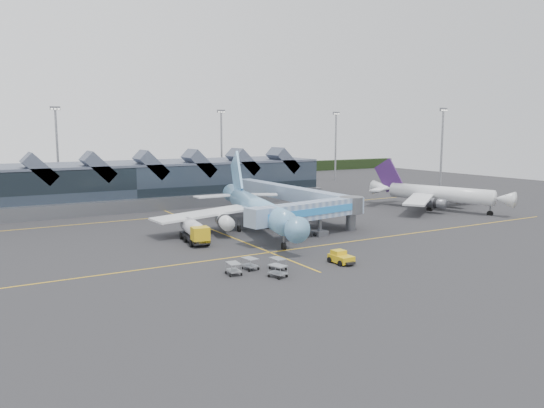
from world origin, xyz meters
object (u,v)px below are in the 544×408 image
jet_bridge (316,211)px  fuel_truck (194,230)px  regional_jet (435,193)px  pushback_tug (341,258)px  main_airliner (256,208)px

jet_bridge → fuel_truck: size_ratio=2.38×
regional_jet → jet_bridge: (-38.32, -10.88, 0.68)m
pushback_tug → main_airliner: bearing=85.4°
fuel_truck → jet_bridge: bearing=-10.8°
regional_jet → fuel_truck: size_ratio=3.14×
pushback_tug → fuel_truck: bearing=116.3°
main_airliner → jet_bridge: (5.56, -9.26, 0.25)m
main_airliner → fuel_truck: main_airliner is taller
main_airliner → jet_bridge: bearing=-45.2°
main_airliner → fuel_truck: size_ratio=4.11×
regional_jet → main_airliner: bearing=164.8°
jet_bridge → pushback_tug: (-6.95, -15.53, -3.37)m
main_airliner → pushback_tug: (-1.40, -24.79, -3.12)m
regional_jet → pushback_tug: bearing=-167.0°
main_airliner → regional_jet: bearing=16.0°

